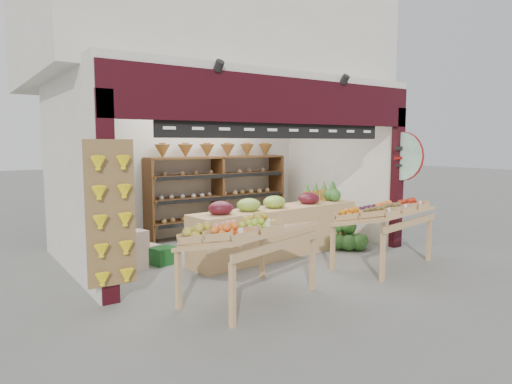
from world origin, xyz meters
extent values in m
plane|color=slate|center=(0.00, 0.00, 0.00)|extent=(60.00, 60.00, 0.00)
cube|color=silver|center=(0.00, 2.29, 1.50)|extent=(5.76, 0.18, 3.00)
cube|color=silver|center=(-2.79, 0.60, 1.50)|extent=(0.18, 3.38, 3.00)
cube|color=silver|center=(2.79, 0.60, 1.50)|extent=(0.18, 3.38, 3.00)
cube|color=silver|center=(0.00, 0.60, 3.06)|extent=(5.76, 3.38, 0.12)
cube|color=silver|center=(0.00, 1.70, 4.20)|extent=(6.36, 4.60, 2.40)
cube|color=black|center=(0.00, -1.05, 2.65)|extent=(5.70, 0.14, 0.70)
cube|color=black|center=(-2.75, -1.05, 1.32)|extent=(0.22, 0.14, 2.65)
cube|color=black|center=(2.75, -1.05, 1.32)|extent=(0.22, 0.14, 2.65)
cube|color=black|center=(0.00, -1.02, 2.20)|extent=(4.20, 0.05, 0.26)
cylinder|color=white|center=(0.10, -0.95, 2.45)|extent=(0.34, 0.05, 0.34)
cube|color=brown|center=(-2.73, -1.14, 1.15)|extent=(0.60, 0.04, 1.80)
cylinder|color=#C1F2D6|center=(2.75, -1.14, 1.75)|extent=(0.04, 0.90, 0.90)
cylinder|color=maroon|center=(2.75, -1.16, 1.75)|extent=(0.01, 0.92, 0.92)
cube|color=brown|center=(-1.06, 1.94, 0.85)|extent=(0.05, 0.53, 1.69)
cube|color=brown|center=(0.52, 1.94, 0.85)|extent=(0.05, 0.53, 1.69)
cube|color=brown|center=(2.11, 1.94, 0.85)|extent=(0.05, 0.53, 1.69)
cube|color=brown|center=(0.52, 1.94, 0.37)|extent=(3.17, 0.53, 0.04)
cube|color=brown|center=(0.52, 1.94, 0.85)|extent=(3.17, 0.53, 0.04)
cube|color=brown|center=(0.52, 1.94, 1.32)|extent=(3.17, 0.53, 0.04)
cube|color=brown|center=(0.52, 1.94, 1.69)|extent=(3.17, 0.53, 0.04)
cone|color=olive|center=(-0.74, 1.94, 1.83)|extent=(0.32, 0.32, 0.28)
cone|color=olive|center=(-0.24, 1.94, 1.83)|extent=(0.32, 0.32, 0.28)
cone|color=olive|center=(0.27, 1.94, 1.83)|extent=(0.32, 0.32, 0.28)
cone|color=olive|center=(0.78, 1.94, 1.83)|extent=(0.32, 0.32, 0.28)
cone|color=olive|center=(1.29, 1.94, 1.83)|extent=(0.32, 0.32, 0.28)
cone|color=olive|center=(1.79, 1.94, 1.83)|extent=(0.32, 0.32, 0.28)
cube|color=#B5B8BD|center=(-1.83, 1.88, 0.83)|extent=(0.72, 0.72, 1.66)
cube|color=beige|center=(-2.02, 0.21, 0.17)|extent=(0.47, 0.41, 0.34)
cube|color=beige|center=(-1.97, 0.21, 0.48)|extent=(0.43, 0.38, 0.28)
cube|color=#154F1E|center=(-1.46, 0.28, 0.14)|extent=(0.45, 0.38, 0.28)
cube|color=beige|center=(-1.58, 0.66, 0.13)|extent=(0.40, 0.35, 0.27)
cube|color=tan|center=(0.48, -0.29, 0.43)|extent=(3.49, 0.95, 0.86)
ellipsoid|color=#59141E|center=(-0.76, -0.40, 0.96)|extent=(0.42, 0.38, 0.23)
ellipsoid|color=#8CB23F|center=(-0.18, -0.35, 0.96)|extent=(0.42, 0.38, 0.23)
ellipsoid|color=#8CB23F|center=(0.39, -0.30, 0.96)|extent=(0.42, 0.38, 0.23)
ellipsoid|color=#59141E|center=(1.25, -0.23, 0.96)|extent=(0.42, 0.38, 0.23)
cylinder|color=olive|center=(1.33, -0.08, 0.97)|extent=(0.15, 0.15, 0.22)
cylinder|color=olive|center=(1.57, -0.06, 0.97)|extent=(0.15, 0.15, 0.22)
cylinder|color=olive|center=(1.81, -0.04, 0.97)|extent=(0.15, 0.15, 0.22)
cylinder|color=olive|center=(2.05, -0.02, 0.97)|extent=(0.15, 0.15, 0.22)
cylinder|color=olive|center=(2.10, -0.02, 0.97)|extent=(0.15, 0.15, 0.22)
cube|color=tan|center=(-1.21, -1.92, 0.83)|extent=(1.98, 1.45, 0.26)
cube|color=tan|center=(-1.88, -2.58, 0.36)|extent=(0.07, 0.07, 0.73)
cube|color=tan|center=(-0.30, -2.10, 0.36)|extent=(0.07, 0.07, 0.73)
cube|color=tan|center=(-2.13, -1.74, 0.36)|extent=(0.07, 0.07, 0.73)
cube|color=tan|center=(-0.55, -1.26, 0.36)|extent=(0.07, 0.07, 0.73)
cube|color=tan|center=(1.48, -1.81, 0.82)|extent=(1.91, 1.31, 0.25)
cube|color=tan|center=(0.77, -2.40, 0.36)|extent=(0.07, 0.07, 0.72)
cube|color=tan|center=(2.36, -2.06, 0.36)|extent=(0.07, 0.07, 0.72)
cube|color=tan|center=(0.59, -1.56, 0.36)|extent=(0.07, 0.07, 0.72)
cube|color=tan|center=(2.18, -1.22, 0.36)|extent=(0.07, 0.07, 0.72)
sphere|color=#1A4517|center=(1.75, -0.79, 0.15)|extent=(0.30, 0.30, 0.30)
sphere|color=#1A4517|center=(2.07, -0.79, 0.15)|extent=(0.30, 0.30, 0.30)
sphere|color=#1A4517|center=(1.75, -0.47, 0.15)|extent=(0.30, 0.30, 0.30)
sphere|color=#1A4517|center=(2.07, -0.47, 0.15)|extent=(0.30, 0.30, 0.30)
sphere|color=#1A4517|center=(1.91, -0.63, 0.42)|extent=(0.30, 0.30, 0.30)
sphere|color=#1A4517|center=(1.91, -0.90, 0.15)|extent=(0.30, 0.30, 0.30)
sphere|color=#1A4517|center=(1.64, -0.63, 0.15)|extent=(0.30, 0.30, 0.30)
sphere|color=#1A4517|center=(1.75, -0.45, 0.42)|extent=(0.30, 0.30, 0.30)
camera|label=1|loc=(-4.38, -6.67, 2.01)|focal=32.00mm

